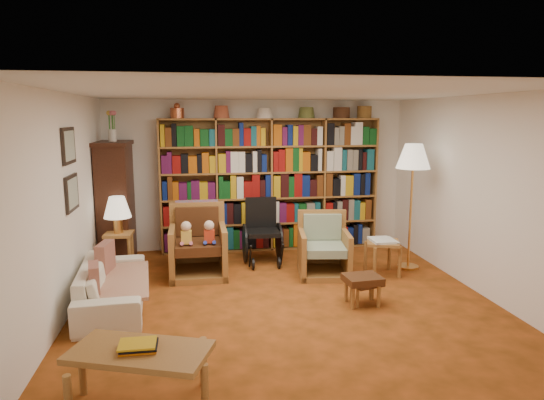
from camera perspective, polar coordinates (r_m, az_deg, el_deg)
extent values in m
plane|color=#AC4C1A|center=(6.12, 1.45, -11.60)|extent=(5.00, 5.00, 0.00)
plane|color=silver|center=(5.70, 1.56, 12.50)|extent=(5.00, 5.00, 0.00)
plane|color=white|center=(8.22, -1.72, 2.97)|extent=(5.00, 0.00, 5.00)
plane|color=white|center=(3.42, 9.34, -7.09)|extent=(5.00, 0.00, 5.00)
plane|color=white|center=(5.86, -23.28, -0.65)|extent=(0.00, 5.00, 5.00)
plane|color=white|center=(6.70, 23.01, 0.60)|extent=(0.00, 5.00, 5.00)
cube|color=olive|center=(8.11, -0.16, 1.81)|extent=(3.60, 0.30, 2.20)
cube|color=#391A0F|center=(7.80, -17.86, -0.48)|extent=(0.45, 0.90, 1.80)
cube|color=#391A0F|center=(7.70, -18.22, 6.34)|extent=(0.50, 0.95, 0.06)
cylinder|color=white|center=(7.69, -18.27, 7.23)|extent=(0.12, 0.12, 0.18)
cube|color=black|center=(6.07, -22.84, 5.91)|extent=(0.03, 0.52, 0.42)
cube|color=gray|center=(6.07, -22.70, 5.92)|extent=(0.01, 0.44, 0.34)
cube|color=black|center=(6.13, -22.49, 0.78)|extent=(0.03, 0.52, 0.42)
cube|color=gray|center=(6.12, -22.36, 0.78)|extent=(0.01, 0.44, 0.34)
imported|color=silver|center=(6.12, -18.24, -9.47)|extent=(1.84, 0.83, 0.52)
cube|color=beige|center=(6.10, -17.79, -9.13)|extent=(0.86, 1.43, 0.04)
cube|color=maroon|center=(6.42, -19.00, -6.86)|extent=(0.19, 0.41, 0.40)
cube|color=maroon|center=(5.76, -20.17, -8.84)|extent=(0.17, 0.36, 0.34)
cube|color=olive|center=(7.28, -17.59, -3.85)|extent=(0.40, 0.40, 0.04)
cylinder|color=olive|center=(7.23, -18.86, -6.43)|extent=(0.05, 0.05, 0.55)
cylinder|color=olive|center=(7.18, -16.42, -6.40)|extent=(0.05, 0.05, 0.55)
cylinder|color=olive|center=(7.52, -18.47, -5.78)|extent=(0.05, 0.05, 0.55)
cylinder|color=olive|center=(7.48, -16.13, -5.75)|extent=(0.05, 0.05, 0.55)
cylinder|color=gold|center=(7.25, -17.64, -2.88)|extent=(0.13, 0.13, 0.21)
cone|color=beige|center=(7.20, -17.75, -0.80)|extent=(0.39, 0.39, 0.30)
cube|color=olive|center=(7.03, -8.61, -8.43)|extent=(0.80, 0.83, 0.09)
cube|color=olive|center=(6.95, -11.65, -6.08)|extent=(0.08, 0.83, 0.71)
cube|color=olive|center=(6.95, -5.70, -5.92)|extent=(0.08, 0.83, 0.71)
cube|color=olive|center=(7.26, -8.74, -4.13)|extent=(0.79, 0.09, 0.99)
cube|color=#452412|center=(6.88, -8.69, -5.38)|extent=(0.62, 0.70, 0.13)
cube|color=#452412|center=(7.13, -8.78, -2.47)|extent=(0.62, 0.11, 0.42)
cube|color=#B83142|center=(7.23, -8.80, -1.76)|extent=(0.62, 0.07, 0.44)
cube|color=olive|center=(7.02, 6.10, -8.44)|extent=(0.80, 0.83, 0.08)
cube|color=olive|center=(6.86, 3.56, -6.44)|extent=(0.17, 0.74, 0.63)
cube|color=olive|center=(7.03, 8.66, -6.14)|extent=(0.17, 0.74, 0.63)
cube|color=olive|center=(7.21, 5.48, -4.61)|extent=(0.71, 0.18, 0.88)
cube|color=gray|center=(6.89, 6.22, -5.74)|extent=(0.63, 0.69, 0.12)
cube|color=gray|center=(7.10, 5.64, -3.14)|extent=(0.56, 0.17, 0.37)
cube|color=black|center=(7.40, -1.06, -3.85)|extent=(0.49, 0.49, 0.06)
cube|color=black|center=(7.57, -1.32, -1.46)|extent=(0.48, 0.06, 0.48)
cylinder|color=black|center=(7.52, -3.21, -5.08)|extent=(0.03, 0.60, 0.60)
cylinder|color=black|center=(7.59, 0.84, -4.92)|extent=(0.03, 0.60, 0.60)
cylinder|color=black|center=(7.20, -2.25, -7.54)|extent=(0.03, 0.17, 0.17)
cylinder|color=black|center=(7.25, 0.81, -7.40)|extent=(0.03, 0.17, 0.17)
cylinder|color=gold|center=(7.58, 15.69, -7.55)|extent=(0.31, 0.31, 0.03)
cylinder|color=gold|center=(7.39, 15.97, -1.90)|extent=(0.03, 0.03, 1.56)
cone|color=beige|center=(7.27, 16.30, 4.98)|extent=(0.49, 0.49, 0.36)
cube|color=olive|center=(7.05, 12.92, -4.90)|extent=(0.56, 0.56, 0.04)
cylinder|color=olive|center=(6.89, 11.99, -7.34)|extent=(0.05, 0.05, 0.45)
cylinder|color=olive|center=(7.03, 14.80, -7.11)|extent=(0.05, 0.05, 0.45)
cylinder|color=olive|center=(7.22, 10.95, -6.50)|extent=(0.05, 0.05, 0.45)
cylinder|color=olive|center=(7.35, 13.64, -6.31)|extent=(0.05, 0.05, 0.45)
cube|color=silver|center=(7.04, 12.93, -4.62)|extent=(0.41, 0.46, 0.03)
cube|color=#452412|center=(5.95, 10.60, -9.14)|extent=(0.45, 0.39, 0.08)
cylinder|color=olive|center=(5.85, 9.48, -11.32)|extent=(0.04, 0.04, 0.27)
cylinder|color=olive|center=(5.96, 12.42, -11.03)|extent=(0.04, 0.04, 0.27)
cylinder|color=olive|center=(6.08, 8.71, -10.48)|extent=(0.04, 0.04, 0.27)
cylinder|color=olive|center=(6.18, 11.55, -10.23)|extent=(0.04, 0.04, 0.27)
cube|color=#452412|center=(6.01, 10.96, -9.47)|extent=(0.43, 0.39, 0.07)
cylinder|color=olive|center=(5.92, 10.03, -11.29)|extent=(0.04, 0.04, 0.23)
cylinder|color=olive|center=(6.01, 12.48, -11.05)|extent=(0.04, 0.04, 0.23)
cylinder|color=olive|center=(6.11, 9.37, -10.59)|extent=(0.04, 0.04, 0.23)
cylinder|color=olive|center=(6.20, 11.75, -10.37)|extent=(0.04, 0.04, 0.23)
cube|color=olive|center=(4.05, -15.29, -16.88)|extent=(1.18, 0.86, 0.05)
cylinder|color=olive|center=(3.94, -7.91, -21.25)|extent=(0.06, 0.06, 0.41)
cylinder|color=olive|center=(4.43, -21.44, -18.16)|extent=(0.06, 0.06, 0.41)
cylinder|color=olive|center=(4.33, -8.06, -18.23)|extent=(0.06, 0.06, 0.41)
cube|color=brown|center=(4.03, -15.32, -16.22)|extent=(0.34, 0.30, 0.05)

